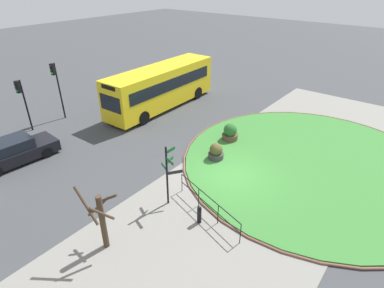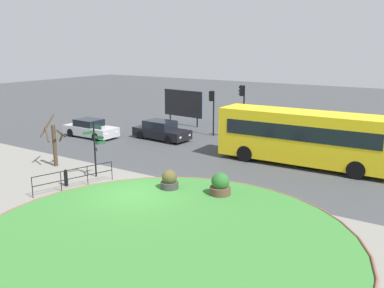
{
  "view_description": "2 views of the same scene",
  "coord_description": "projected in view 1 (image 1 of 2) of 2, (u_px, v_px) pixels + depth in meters",
  "views": [
    {
      "loc": [
        -12.24,
        -7.06,
        9.65
      ],
      "look_at": [
        0.25,
        2.82,
        0.89
      ],
      "focal_mm": 29.6,
      "sensor_mm": 36.0,
      "label": 1
    },
    {
      "loc": [
        12.54,
        -14.1,
        7.03
      ],
      "look_at": [
        0.57,
        4.09,
        1.81
      ],
      "focal_mm": 38.89,
      "sensor_mm": 36.0,
      "label": 2
    }
  ],
  "objects": [
    {
      "name": "car_near_lane",
      "position": [
        14.0,
        152.0,
        17.85
      ],
      "size": [
        4.6,
        2.09,
        1.43
      ],
      "rotation": [
        0.0,
        0.0,
        -0.07
      ],
      "color": "black",
      "rests_on": "ground"
    },
    {
      "name": "railing_grass_edge",
      "position": [
        208.0,
        203.0,
        13.92
      ],
      "size": [
        1.24,
        4.06,
        1.03
      ],
      "rotation": [
        0.0,
        0.0,
        4.42
      ],
      "color": "black",
      "rests_on": "ground"
    },
    {
      "name": "grass_kerb_ring",
      "position": [
        312.0,
        163.0,
        17.95
      ],
      "size": [
        14.67,
        14.67,
        0.11
      ],
      "primitive_type": "torus",
      "color": "brown",
      "rests_on": "ground"
    },
    {
      "name": "signpost_directional",
      "position": [
        168.0,
        171.0,
        14.12
      ],
      "size": [
        0.81,
        1.14,
        3.06
      ],
      "color": "black",
      "rests_on": "ground"
    },
    {
      "name": "planter_kerbside",
      "position": [
        230.0,
        133.0,
        20.2
      ],
      "size": [
        1.0,
        1.0,
        1.17
      ],
      "color": "brown",
      "rests_on": "ground"
    },
    {
      "name": "planter_near_signpost",
      "position": [
        216.0,
        153.0,
        18.15
      ],
      "size": [
        0.89,
        0.89,
        1.05
      ],
      "color": "#383838",
      "rests_on": "ground"
    },
    {
      "name": "grass_island",
      "position": [
        312.0,
        163.0,
        17.95
      ],
      "size": [
        14.36,
        14.36,
        0.1
      ],
      "primitive_type": "cylinder",
      "color": "#387A33",
      "rests_on": "ground"
    },
    {
      "name": "street_tree_bare",
      "position": [
        101.0,
        218.0,
        11.9
      ],
      "size": [
        1.26,
        1.24,
        3.03
      ],
      "color": "#423323",
      "rests_on": "ground"
    },
    {
      "name": "sidewalk_paving",
      "position": [
        257.0,
        187.0,
        16.04
      ],
      "size": [
        32.0,
        8.84,
        0.02
      ],
      "primitive_type": "cube",
      "color": "gray",
      "rests_on": "ground"
    },
    {
      "name": "bus_yellow",
      "position": [
        161.0,
        86.0,
        24.62
      ],
      "size": [
        10.23,
        2.7,
        3.21
      ],
      "rotation": [
        0.0,
        0.0,
        3.17
      ],
      "color": "yellow",
      "rests_on": "ground"
    },
    {
      "name": "bollard_foreground",
      "position": [
        199.0,
        214.0,
        13.58
      ],
      "size": [
        0.19,
        0.19,
        0.89
      ],
      "color": "black",
      "rests_on": "ground"
    },
    {
      "name": "ground",
      "position": [
        230.0,
        176.0,
        16.9
      ],
      "size": [
        120.0,
        120.0,
        0.0
      ],
      "primitive_type": "plane",
      "color": "#3D3F42"
    },
    {
      "name": "traffic_light_near",
      "position": [
        56.0,
        79.0,
        22.05
      ],
      "size": [
        0.48,
        0.32,
        4.1
      ],
      "rotation": [
        0.0,
        0.0,
        3.42
      ],
      "color": "black",
      "rests_on": "ground"
    },
    {
      "name": "traffic_light_far",
      "position": [
        21.0,
        95.0,
        20.43
      ],
      "size": [
        0.49,
        0.3,
        3.53
      ],
      "rotation": [
        0.0,
        0.0,
        3.29
      ],
      "color": "black",
      "rests_on": "ground"
    }
  ]
}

